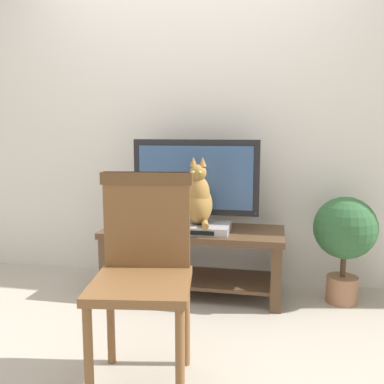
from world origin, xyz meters
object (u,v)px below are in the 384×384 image
Objects in this scene: tv at (196,180)px; cat at (199,199)px; book_stack at (131,214)px; media_box at (199,228)px; wooden_chair at (144,261)px; tv_stand at (193,249)px; potted_plant at (345,234)px.

cat is (0.05, -0.16, -0.11)m from tv.
book_stack is at bearing -176.17° from tv.
tv is 0.35m from media_box.
media_box is 0.55m from book_stack.
tv is 0.93× the size of wooden_chair.
cat is at bearing 85.29° from wooden_chair.
tv is 3.98× the size of book_stack.
tv_stand is 2.73× the size of cat.
potted_plant reaches higher than book_stack.
cat reaches higher than book_stack.
wooden_chair is at bearing -94.71° from cat.
potted_plant is at bearing 46.12° from wooden_chair.
potted_plant is at bearing -0.47° from book_stack.
cat is at bearing -85.60° from media_box.
tv reaches higher than potted_plant.
cat is at bearing -55.43° from tv_stand.
wooden_chair is 1.53m from potted_plant.
cat reaches higher than potted_plant.
tv is at bearing 88.60° from wooden_chair.
tv is 1.09m from potted_plant.
wooden_chair is at bearing -94.59° from media_box.
tv is 1.24× the size of potted_plant.
tv is 1.96× the size of cat.
tv reaches higher than cat.
wooden_chair is 1.20m from book_stack.
media_box is at bearing -12.19° from book_stack.
media_box is at bearing -173.99° from potted_plant.
potted_plant is (1.51, -0.01, -0.08)m from book_stack.
wooden_chair is 4.27× the size of book_stack.
tv_stand is 0.49m from tv.
tv_stand is 0.39m from cat.
book_stack is (-0.54, 0.13, -0.16)m from cat.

